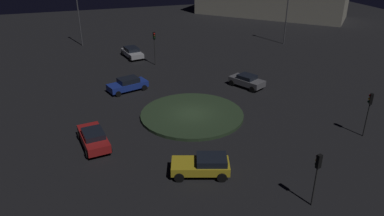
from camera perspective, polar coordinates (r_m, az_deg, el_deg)
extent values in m
plane|color=black|center=(34.51, 0.00, -1.22)|extent=(118.01, 118.01, 0.00)
cylinder|color=#2D4228|center=(34.45, 0.00, -1.01)|extent=(9.65, 9.65, 0.28)
cube|color=silver|center=(51.96, -9.24, 8.40)|extent=(4.54, 2.59, 0.59)
cube|color=black|center=(52.02, -9.37, 9.03)|extent=(2.47, 1.99, 0.49)
cylinder|color=black|center=(50.96, -7.65, 7.82)|extent=(0.69, 0.34, 0.66)
cylinder|color=black|center=(50.38, -9.59, 7.48)|extent=(0.69, 0.34, 0.66)
cylinder|color=black|center=(53.73, -8.88, 8.65)|extent=(0.69, 0.34, 0.66)
cylinder|color=black|center=(53.17, -10.73, 8.34)|extent=(0.69, 0.34, 0.66)
cube|color=red|center=(30.47, -15.05, -4.58)|extent=(4.67, 2.39, 0.68)
cube|color=black|center=(30.04, -15.08, -3.86)|extent=(2.26, 1.83, 0.41)
cylinder|color=black|center=(31.93, -17.13, -4.12)|extent=(0.67, 0.31, 0.64)
cylinder|color=black|center=(32.16, -14.08, -3.50)|extent=(0.67, 0.31, 0.64)
cylinder|color=black|center=(29.15, -15.98, -6.93)|extent=(0.67, 0.31, 0.64)
cylinder|color=black|center=(29.40, -12.63, -6.23)|extent=(0.67, 0.31, 0.64)
cube|color=#1E38A5|center=(40.51, -9.97, 3.47)|extent=(2.94, 4.59, 0.64)
cube|color=black|center=(40.35, -9.86, 4.27)|extent=(2.10, 2.45, 0.51)
cylinder|color=black|center=(41.97, -8.57, 3.88)|extent=(0.39, 0.64, 0.61)
cylinder|color=black|center=(40.50, -7.44, 3.15)|extent=(0.39, 0.64, 0.61)
cylinder|color=black|center=(40.83, -12.41, 2.95)|extent=(0.39, 0.64, 0.61)
cylinder|color=black|center=(39.31, -11.39, 2.16)|extent=(0.39, 0.64, 0.61)
cube|color=gold|center=(26.16, 1.30, -9.01)|extent=(3.00, 4.44, 0.61)
cube|color=black|center=(25.90, 3.08, -8.01)|extent=(2.19, 2.50, 0.46)
cylinder|color=black|center=(25.58, -2.00, -10.74)|extent=(0.42, 0.72, 0.68)
cylinder|color=black|center=(27.11, -1.89, -8.44)|extent=(0.42, 0.72, 0.68)
cylinder|color=black|center=(25.66, 4.68, -10.70)|extent=(0.42, 0.72, 0.68)
cylinder|color=black|center=(27.18, 4.38, -8.42)|extent=(0.42, 0.72, 0.68)
cube|color=slate|center=(41.37, 8.50, 4.11)|extent=(4.26, 3.37, 0.65)
cube|color=black|center=(41.19, 8.54, 4.81)|extent=(2.33, 2.21, 0.43)
cylinder|color=black|center=(41.43, 10.75, 3.49)|extent=(0.71, 0.52, 0.69)
cylinder|color=black|center=(40.08, 9.35, 2.85)|extent=(0.71, 0.52, 0.69)
cylinder|color=black|center=(42.91, 7.66, 4.48)|extent=(0.71, 0.52, 0.69)
cylinder|color=black|center=(41.61, 6.21, 3.89)|extent=(0.71, 0.52, 0.69)
cylinder|color=#2D2D2D|center=(33.68, 25.45, -1.73)|extent=(0.12, 0.12, 2.98)
cube|color=black|center=(32.93, 26.07, 1.29)|extent=(0.37, 0.35, 0.90)
sphere|color=#3F0C0C|center=(32.80, 25.91, 1.75)|extent=(0.20, 0.20, 0.20)
sphere|color=yellow|center=(32.90, 25.82, 1.32)|extent=(0.20, 0.20, 0.20)
sphere|color=#0F3819|center=(33.00, 25.73, 0.89)|extent=(0.20, 0.20, 0.20)
cylinder|color=#2D2D2D|center=(48.12, -5.80, 8.60)|extent=(0.12, 0.12, 3.45)
cube|color=black|center=(47.55, -5.91, 11.11)|extent=(0.22, 0.30, 0.90)
sphere|color=red|center=(47.35, -5.89, 11.39)|extent=(0.20, 0.20, 0.20)
sphere|color=#4C380F|center=(47.42, -5.87, 11.07)|extent=(0.20, 0.20, 0.20)
sphere|color=#0F3819|center=(47.48, -5.86, 10.76)|extent=(0.20, 0.20, 0.20)
cylinder|color=#2D2D2D|center=(24.19, 18.48, -11.54)|extent=(0.12, 0.12, 2.81)
cube|color=black|center=(23.17, 19.10, -7.84)|extent=(0.28, 0.34, 0.90)
sphere|color=#3F0C0C|center=(23.10, 18.93, -7.12)|extent=(0.20, 0.20, 0.20)
sphere|color=yellow|center=(23.24, 18.84, -7.68)|extent=(0.20, 0.20, 0.20)
sphere|color=#0F3819|center=(23.38, 18.74, -8.24)|extent=(0.20, 0.20, 0.20)
cylinder|color=#4C4C51|center=(58.84, -17.16, 13.39)|extent=(0.18, 0.18, 8.82)
cylinder|color=#4C4C51|center=(59.12, 14.49, 13.94)|extent=(0.18, 0.18, 9.21)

